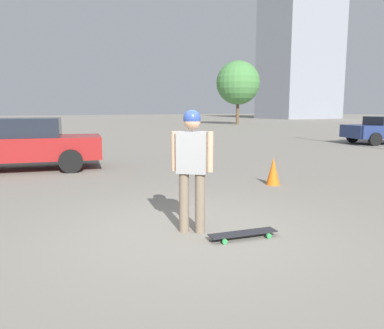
{
  "coord_description": "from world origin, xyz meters",
  "views": [
    {
      "loc": [
        -4.62,
        2.55,
        1.78
      ],
      "look_at": [
        0.0,
        0.0,
        1.0
      ],
      "focal_mm": 35.0,
      "sensor_mm": 36.0,
      "label": 1
    }
  ],
  "objects": [
    {
      "name": "building_block_distant",
      "position": [
        48.59,
        -49.96,
        11.4
      ],
      "size": [
        9.44,
        13.6,
        22.8
      ],
      "color": "gray",
      "rests_on": "ground_plane"
    },
    {
      "name": "person",
      "position": [
        0.0,
        0.0,
        1.06
      ],
      "size": [
        0.43,
        0.48,
        1.77
      ],
      "rotation": [
        0.0,
        0.0,
        -2.28
      ],
      "color": "#7A6B56",
      "rests_on": "ground_plane"
    },
    {
      "name": "car_parked_near",
      "position": [
        7.31,
        1.67,
        0.78
      ],
      "size": [
        2.74,
        4.85,
        1.52
      ],
      "rotation": [
        0.0,
        0.0,
        1.36
      ],
      "color": "maroon",
      "rests_on": "ground_plane"
    },
    {
      "name": "traffic_cone",
      "position": [
        2.09,
        -3.35,
        0.33
      ],
      "size": [
        0.32,
        0.32,
        0.65
      ],
      "color": "orange",
      "rests_on": "ground_plane"
    },
    {
      "name": "skateboard",
      "position": [
        -0.59,
        -0.49,
        0.07
      ],
      "size": [
        0.39,
        1.01,
        0.08
      ],
      "rotation": [
        0.0,
        0.0,
        1.41
      ],
      "color": "#232328",
      "rests_on": "ground_plane"
    },
    {
      "name": "tree_distant",
      "position": [
        31.19,
        -23.26,
        4.75
      ],
      "size": [
        4.99,
        4.99,
        7.26
      ],
      "color": "brown",
      "rests_on": "ground_plane"
    },
    {
      "name": "ground_plane",
      "position": [
        0.0,
        0.0,
        0.0
      ],
      "size": [
        220.0,
        220.0,
        0.0
      ],
      "primitive_type": "plane",
      "color": "gray"
    }
  ]
}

